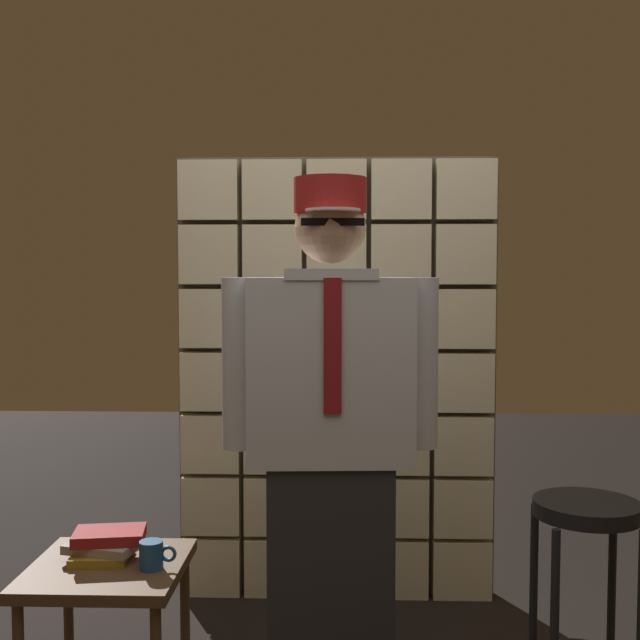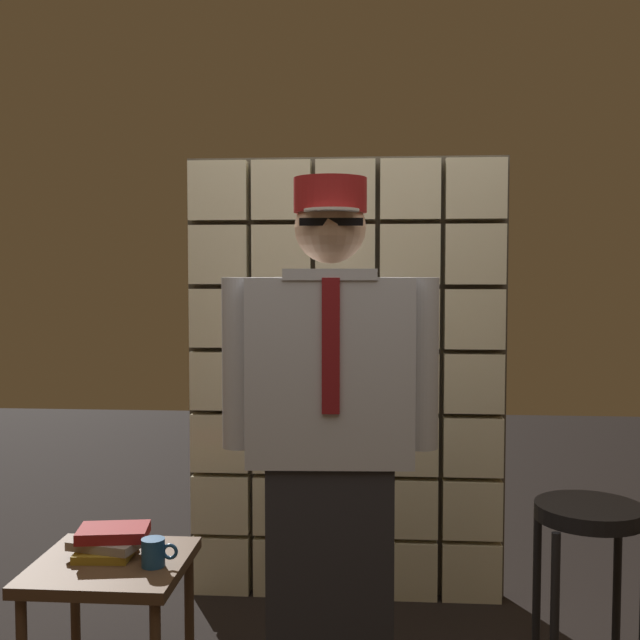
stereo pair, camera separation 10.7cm
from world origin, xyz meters
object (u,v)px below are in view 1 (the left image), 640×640
Objects in this scene: side_table at (108,582)px; book_stack at (105,544)px; coffee_mug at (152,555)px; bar_stool at (586,559)px; standing_person at (330,440)px.

side_table is 0.12m from book_stack.
coffee_mug is at bearing -24.61° from book_stack.
side_table is (-1.60, 0.09, -0.13)m from bar_stool.
book_stack is at bearing 115.53° from side_table.
standing_person reaches higher than bar_stool.
bar_stool is 1.62m from book_stack.
standing_person is at bearing -0.89° from coffee_mug.
side_table is at bearing 173.10° from standing_person.
coffee_mug is (0.17, -0.04, 0.11)m from side_table.
side_table is at bearing 176.65° from bar_stool.
standing_person is 6.26× the size of book_stack.
coffee_mug reaches higher than side_table.
coffee_mug is (-1.43, 0.05, -0.02)m from bar_stool.
standing_person reaches higher than coffee_mug.
side_table is (-0.77, 0.05, -0.51)m from standing_person.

